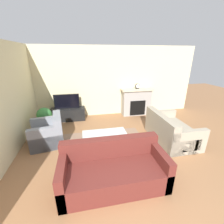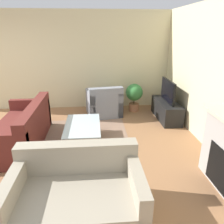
{
  "view_description": "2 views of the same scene",
  "coord_description": "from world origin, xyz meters",
  "px_view_note": "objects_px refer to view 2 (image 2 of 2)",
  "views": [
    {
      "loc": [
        -0.68,
        -1.41,
        2.36
      ],
      "look_at": [
        0.18,
        2.92,
        0.67
      ],
      "focal_mm": 24.0,
      "sensor_mm": 36.0,
      "label": 1
    },
    {
      "loc": [
        3.87,
        2.29,
        2.15
      ],
      "look_at": [
        0.33,
        2.59,
        0.83
      ],
      "focal_mm": 35.0,
      "sensor_mm": 36.0,
      "label": 2
    }
  ],
  "objects_px": {
    "couch_sectional": "(22,130)",
    "coffee_table": "(83,126)",
    "armchair_by_window": "(104,104)",
    "potted_plant": "(134,94)",
    "couch_loveseat": "(77,196)",
    "tv": "(168,91)"
  },
  "relations": [
    {
      "from": "tv",
      "to": "potted_plant",
      "type": "bearing_deg",
      "value": -132.42
    },
    {
      "from": "couch_sectional",
      "to": "coffee_table",
      "type": "relative_size",
      "value": 1.67
    },
    {
      "from": "couch_sectional",
      "to": "potted_plant",
      "type": "bearing_deg",
      "value": 124.0
    },
    {
      "from": "armchair_by_window",
      "to": "coffee_table",
      "type": "relative_size",
      "value": 0.83
    },
    {
      "from": "couch_loveseat",
      "to": "coffee_table",
      "type": "relative_size",
      "value": 1.31
    },
    {
      "from": "tv",
      "to": "coffee_table",
      "type": "relative_size",
      "value": 0.77
    },
    {
      "from": "armchair_by_window",
      "to": "couch_sectional",
      "type": "bearing_deg",
      "value": 32.11
    },
    {
      "from": "couch_sectional",
      "to": "armchair_by_window",
      "type": "bearing_deg",
      "value": 130.85
    },
    {
      "from": "couch_sectional",
      "to": "armchair_by_window",
      "type": "relative_size",
      "value": 2.0
    },
    {
      "from": "armchair_by_window",
      "to": "tv",
      "type": "bearing_deg",
      "value": 156.82
    },
    {
      "from": "couch_sectional",
      "to": "potted_plant",
      "type": "xyz_separation_m",
      "value": [
        -1.74,
        2.58,
        0.19
      ]
    },
    {
      "from": "tv",
      "to": "couch_sectional",
      "type": "relative_size",
      "value": 0.46
    },
    {
      "from": "coffee_table",
      "to": "armchair_by_window",
      "type": "bearing_deg",
      "value": 161.42
    },
    {
      "from": "couch_sectional",
      "to": "couch_loveseat",
      "type": "xyz_separation_m",
      "value": [
        1.95,
        1.22,
        -0.0
      ]
    },
    {
      "from": "potted_plant",
      "to": "armchair_by_window",
      "type": "bearing_deg",
      "value": -73.58
    },
    {
      "from": "couch_sectional",
      "to": "armchair_by_window",
      "type": "height_order",
      "value": "same"
    },
    {
      "from": "armchair_by_window",
      "to": "couch_loveseat",
      "type": "bearing_deg",
      "value": 73.05
    },
    {
      "from": "couch_loveseat",
      "to": "coffee_table",
      "type": "distance_m",
      "value": 1.92
    },
    {
      "from": "tv",
      "to": "couch_loveseat",
      "type": "bearing_deg",
      "value": -34.48
    },
    {
      "from": "tv",
      "to": "couch_loveseat",
      "type": "xyz_separation_m",
      "value": [
        3.03,
        -2.08,
        -0.45
      ]
    },
    {
      "from": "potted_plant",
      "to": "couch_loveseat",
      "type": "bearing_deg",
      "value": -20.18
    },
    {
      "from": "potted_plant",
      "to": "coffee_table",
      "type": "bearing_deg",
      "value": -37.73
    }
  ]
}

